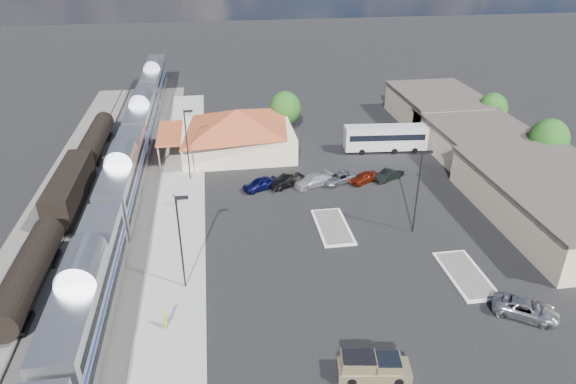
{
  "coord_description": "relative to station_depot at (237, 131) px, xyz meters",
  "views": [
    {
      "loc": [
        -7.5,
        -42.93,
        27.92
      ],
      "look_at": [
        -0.24,
        5.36,
        2.8
      ],
      "focal_mm": 32.0,
      "sensor_mm": 36.0,
      "label": 1
    }
  ],
  "objects": [
    {
      "name": "tree_depot",
      "position": [
        7.56,
        6.0,
        0.89
      ],
      "size": [
        4.71,
        4.71,
        6.63
      ],
      "color": "#382314",
      "rests_on": "ground"
    },
    {
      "name": "person_a",
      "position": [
        -7.77,
        -35.12,
        -2.05
      ],
      "size": [
        0.57,
        0.74,
        1.79
      ],
      "primitive_type": "imported",
      "rotation": [
        0.0,
        0.0,
        1.81
      ],
      "color": "gold",
      "rests_on": "platform"
    },
    {
      "name": "suv",
      "position": [
        20.82,
        -37.82,
        -2.41
      ],
      "size": [
        5.61,
        4.86,
        1.43
      ],
      "primitive_type": "imported",
      "rotation": [
        0.0,
        0.0,
        0.98
      ],
      "color": "#9D9EA5",
      "rests_on": "ground"
    },
    {
      "name": "buildings_east",
      "position": [
        32.56,
        -9.72,
        -0.86
      ],
      "size": [
        14.4,
        51.4,
        4.8
      ],
      "color": "#C6B28C",
      "rests_on": "ground"
    },
    {
      "name": "station_depot",
      "position": [
        0.0,
        0.0,
        0.0
      ],
      "size": [
        18.35,
        12.24,
        6.2
      ],
      "color": "beige",
      "rests_on": "ground"
    },
    {
      "name": "lamp_plat_n",
      "position": [
        -6.34,
        -8.0,
        2.21
      ],
      "size": [
        1.08,
        0.25,
        9.0
      ],
      "color": "black",
      "rests_on": "ground"
    },
    {
      "name": "person_b",
      "position": [
        -8.07,
        -15.05,
        -2.15
      ],
      "size": [
        0.72,
        0.86,
        1.61
      ],
      "primitive_type": "imported",
      "rotation": [
        0.0,
        0.0,
        -1.42
      ],
      "color": "silver",
      "rests_on": "platform"
    },
    {
      "name": "parked_car_e",
      "position": [
        14.79,
        -12.04,
        -2.45
      ],
      "size": [
        4.26,
        3.26,
        1.35
      ],
      "primitive_type": "imported",
      "rotation": [
        0.0,
        0.0,
        -1.09
      ],
      "color": "maroon",
      "rests_on": "ground"
    },
    {
      "name": "passenger_train",
      "position": [
        -13.44,
        -12.56,
        -0.26
      ],
      "size": [
        3.0,
        104.0,
        5.55
      ],
      "color": "silver",
      "rests_on": "ground"
    },
    {
      "name": "platform",
      "position": [
        -7.44,
        -18.0,
        -3.04
      ],
      "size": [
        5.5,
        92.0,
        0.18
      ],
      "primitive_type": "cube",
      "color": "gray",
      "rests_on": "ground"
    },
    {
      "name": "pickup_truck",
      "position": [
        6.85,
        -42.05,
        -2.31
      ],
      "size": [
        5.24,
        2.54,
        1.74
      ],
      "rotation": [
        0.0,
        0.0,
        1.43
      ],
      "color": "tan",
      "rests_on": "ground"
    },
    {
      "name": "traffic_island_south",
      "position": [
        8.56,
        -22.0,
        -3.03
      ],
      "size": [
        3.3,
        7.5,
        0.21
      ],
      "color": "silver",
      "rests_on": "ground"
    },
    {
      "name": "coach_bus",
      "position": [
        20.42,
        -2.78,
        -1.02
      ],
      "size": [
        11.58,
        3.42,
        3.66
      ],
      "rotation": [
        0.0,
        0.0,
        1.49
      ],
      "color": "white",
      "rests_on": "ground"
    },
    {
      "name": "railbed",
      "position": [
        -16.44,
        -16.0,
        -3.07
      ],
      "size": [
        16.0,
        100.0,
        0.12
      ],
      "primitive_type": "cube",
      "color": "#4C4944",
      "rests_on": "ground"
    },
    {
      "name": "lamp_plat_s",
      "position": [
        -6.34,
        -30.0,
        2.21
      ],
      "size": [
        1.08,
        0.25,
        9.0
      ],
      "color": "black",
      "rests_on": "ground"
    },
    {
      "name": "parked_car_f",
      "position": [
        17.99,
        -11.74,
        -2.44
      ],
      "size": [
        4.37,
        3.2,
        1.37
      ],
      "primitive_type": "imported",
      "rotation": [
        0.0,
        0.0,
        -1.1
      ],
      "color": "black",
      "rests_on": "ground"
    },
    {
      "name": "traffic_island_north",
      "position": [
        18.56,
        -32.0,
        -3.03
      ],
      "size": [
        3.3,
        7.5,
        0.21
      ],
      "color": "silver",
      "rests_on": "ground"
    },
    {
      "name": "ground",
      "position": [
        4.56,
        -24.0,
        -3.13
      ],
      "size": [
        280.0,
        280.0,
        0.0
      ],
      "primitive_type": "plane",
      "color": "black",
      "rests_on": "ground"
    },
    {
      "name": "parked_car_c",
      "position": [
        8.39,
        -12.04,
        -2.42
      ],
      "size": [
        5.32,
        3.68,
        1.43
      ],
      "primitive_type": "imported",
      "rotation": [
        0.0,
        0.0,
        -1.19
      ],
      "color": "silver",
      "rests_on": "ground"
    },
    {
      "name": "parked_car_b",
      "position": [
        5.19,
        -11.74,
        -2.37
      ],
      "size": [
        4.82,
        3.53,
        1.52
      ],
      "primitive_type": "imported",
      "rotation": [
        0.0,
        0.0,
        -1.1
      ],
      "color": "black",
      "rests_on": "ground"
    },
    {
      "name": "tree_east_c",
      "position": [
        38.56,
        2.0,
        0.63
      ],
      "size": [
        4.41,
        4.41,
        6.21
      ],
      "color": "#382314",
      "rests_on": "ground"
    },
    {
      "name": "freight_cars",
      "position": [
        -19.44,
        -12.76,
        -1.21
      ],
      "size": [
        2.8,
        46.0,
        4.0
      ],
      "color": "black",
      "rests_on": "ground"
    },
    {
      "name": "parked_car_a",
      "position": [
        1.99,
        -12.04,
        -2.37
      ],
      "size": [
        4.8,
        3.36,
        1.52
      ],
      "primitive_type": "imported",
      "rotation": [
        0.0,
        0.0,
        -1.18
      ],
      "color": "#0C0E3F",
      "rests_on": "ground"
    },
    {
      "name": "tree_east_b",
      "position": [
        38.56,
        -12.0,
        1.09
      ],
      "size": [
        4.94,
        4.94,
        6.96
      ],
      "color": "#382314",
      "rests_on": "ground"
    },
    {
      "name": "lamp_lot",
      "position": [
        16.66,
        -24.0,
        2.21
      ],
      "size": [
        1.08,
        0.25,
        9.0
      ],
      "color": "black",
      "rests_on": "ground"
    },
    {
      "name": "parked_car_d",
      "position": [
        11.59,
        -11.74,
        -2.5
      ],
      "size": [
        5.03,
        3.84,
        1.27
      ],
      "primitive_type": "imported",
      "rotation": [
        0.0,
        0.0,
        -1.14
      ],
      "color": "gray",
      "rests_on": "ground"
    }
  ]
}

